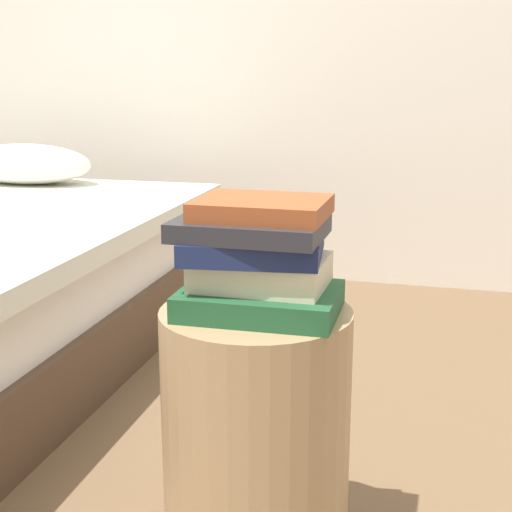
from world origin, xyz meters
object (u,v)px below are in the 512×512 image
object	(u,v)px
book_charcoal	(250,228)
book_cream	(261,271)
side_table	(256,437)
book_forest	(260,301)
book_navy	(254,246)
book_rust	(262,208)

from	to	relation	value
book_charcoal	book_cream	bearing A→B (deg)	47.04
side_table	book_forest	size ratio (longest dim) A/B	1.81
book_cream	book_navy	distance (m)	0.05
book_navy	book_forest	bearing A→B (deg)	-57.04
side_table	book_charcoal	world-z (taller)	book_charcoal
book_forest	book_charcoal	bearing A→B (deg)	174.10
book_rust	book_navy	bearing A→B (deg)	175.26
book_forest	book_navy	bearing A→B (deg)	129.11
book_navy	book_rust	bearing A→B (deg)	-12.15
side_table	book_navy	distance (m)	0.36
book_forest	book_navy	distance (m)	0.10
side_table	book_forest	distance (m)	0.27
book_forest	book_charcoal	world-z (taller)	book_charcoal
book_cream	book_charcoal	distance (m)	0.08
book_forest	book_navy	xyz separation A→B (m)	(-0.02, 0.02, 0.09)
book_cream	book_navy	size ratio (longest dim) A/B	0.96
book_forest	book_navy	world-z (taller)	book_navy
book_forest	book_charcoal	distance (m)	0.13
book_forest	book_rust	xyz separation A→B (m)	(-0.00, 0.02, 0.16)
book_rust	side_table	bearing A→B (deg)	-134.38
book_cream	book_navy	xyz separation A→B (m)	(-0.01, 0.00, 0.05)
book_navy	book_cream	bearing A→B (deg)	-12.53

